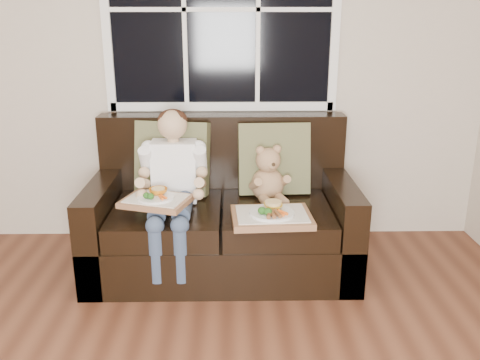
{
  "coord_description": "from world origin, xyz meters",
  "views": [
    {
      "loc": [
        0.42,
        -1.14,
        1.62
      ],
      "look_at": [
        0.48,
        1.85,
        0.64
      ],
      "focal_mm": 38.0,
      "sensor_mm": 36.0,
      "label": 1
    }
  ],
  "objects_px": {
    "teddy_bear": "(268,178)",
    "tray_left": "(156,199)",
    "loveseat": "(222,220)",
    "tray_right": "(272,216)",
    "child": "(173,176)"
  },
  "relations": [
    {
      "from": "teddy_bear",
      "to": "tray_left",
      "type": "height_order",
      "value": "teddy_bear"
    },
    {
      "from": "loveseat",
      "to": "tray_right",
      "type": "xyz_separation_m",
      "value": [
        0.3,
        -0.36,
        0.17
      ]
    },
    {
      "from": "tray_left",
      "to": "tray_right",
      "type": "relative_size",
      "value": 0.93
    },
    {
      "from": "teddy_bear",
      "to": "tray_right",
      "type": "xyz_separation_m",
      "value": [
        -0.0,
        -0.37,
        -0.12
      ]
    },
    {
      "from": "loveseat",
      "to": "teddy_bear",
      "type": "relative_size",
      "value": 4.45
    },
    {
      "from": "tray_left",
      "to": "teddy_bear",
      "type": "bearing_deg",
      "value": 43.08
    },
    {
      "from": "tray_left",
      "to": "tray_right",
      "type": "bearing_deg",
      "value": 14.28
    },
    {
      "from": "child",
      "to": "loveseat",
      "type": "bearing_deg",
      "value": 22.01
    },
    {
      "from": "loveseat",
      "to": "tray_right",
      "type": "bearing_deg",
      "value": -49.99
    },
    {
      "from": "child",
      "to": "teddy_bear",
      "type": "relative_size",
      "value": 2.45
    },
    {
      "from": "child",
      "to": "tray_right",
      "type": "distance_m",
      "value": 0.67
    },
    {
      "from": "loveseat",
      "to": "tray_left",
      "type": "relative_size",
      "value": 3.76
    },
    {
      "from": "loveseat",
      "to": "tray_left",
      "type": "bearing_deg",
      "value": -140.71
    },
    {
      "from": "loveseat",
      "to": "tray_right",
      "type": "distance_m",
      "value": 0.5
    },
    {
      "from": "teddy_bear",
      "to": "tray_left",
      "type": "relative_size",
      "value": 0.84
    }
  ]
}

